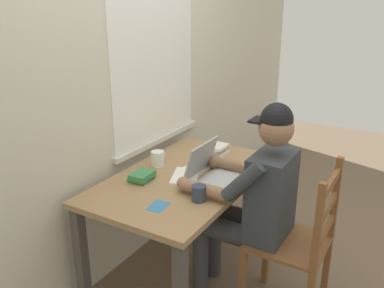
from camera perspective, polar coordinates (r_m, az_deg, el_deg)
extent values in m
plane|color=brown|center=(2.96, -0.86, -17.28)|extent=(8.00, 8.00, 0.00)
cube|color=beige|center=(2.68, -9.68, 9.14)|extent=(6.00, 0.04, 2.60)
cube|color=white|center=(2.93, -5.08, 10.74)|extent=(0.95, 0.01, 1.04)
cube|color=beige|center=(3.05, -4.68, 0.66)|extent=(1.01, 0.06, 0.04)
cube|color=#9E7A51|center=(2.60, -0.94, -4.75)|extent=(1.31, 0.78, 0.03)
cube|color=#4C4742|center=(3.12, 10.36, -8.09)|extent=(0.06, 0.06, 0.69)
cube|color=#4C4742|center=(2.55, -15.04, -15.23)|extent=(0.06, 0.06, 0.69)
cube|color=#4C4742|center=(3.37, -0.47, -5.51)|extent=(0.06, 0.06, 0.69)
cube|color=#33383D|center=(2.36, 10.92, -7.07)|extent=(0.34, 0.20, 0.50)
sphere|color=#936B4C|center=(2.22, 11.57, 2.10)|extent=(0.19, 0.19, 0.19)
sphere|color=black|center=(2.20, 11.66, 3.40)|extent=(0.17, 0.17, 0.17)
cube|color=black|center=(2.24, 9.56, 3.26)|extent=(0.13, 0.10, 0.01)
cylinder|color=#38383D|center=(2.47, 5.37, -12.10)|extent=(0.13, 0.40, 0.13)
cylinder|color=#38383D|center=(2.62, 7.09, -10.27)|extent=(0.13, 0.40, 0.13)
cylinder|color=#38383D|center=(2.68, 1.20, -15.34)|extent=(0.10, 0.10, 0.48)
cylinder|color=#38383D|center=(2.81, 3.05, -13.52)|extent=(0.10, 0.10, 0.48)
cylinder|color=#33383D|center=(2.16, 7.08, -5.17)|extent=(0.10, 0.25, 0.26)
cylinder|color=#936B4C|center=(2.29, 1.69, -6.32)|extent=(0.07, 0.28, 0.07)
sphere|color=#936B4C|center=(2.37, -1.18, -5.48)|extent=(0.08, 0.08, 0.08)
cylinder|color=#33383D|center=(2.50, 10.78, -1.82)|extent=(0.10, 0.25, 0.26)
cylinder|color=#936B4C|center=(2.62, 5.93, -3.00)|extent=(0.07, 0.28, 0.07)
sphere|color=#936B4C|center=(2.67, 3.11, -2.50)|extent=(0.08, 0.08, 0.08)
cube|color=brown|center=(2.46, 13.21, -13.07)|extent=(0.42, 0.42, 0.02)
cube|color=brown|center=(2.79, 10.25, -14.42)|extent=(0.04, 0.04, 0.46)
cube|color=brown|center=(2.50, 6.98, -18.76)|extent=(0.04, 0.04, 0.46)
cube|color=brown|center=(2.71, 18.07, -16.24)|extent=(0.04, 0.04, 0.46)
cube|color=brown|center=(2.47, 19.26, -6.94)|extent=(0.04, 0.04, 0.48)
cube|color=brown|center=(2.14, 17.06, -11.01)|extent=(0.04, 0.04, 0.48)
cube|color=brown|center=(2.36, 17.93, -11.41)|extent=(0.36, 0.02, 0.04)
cube|color=brown|center=(2.29, 18.30, -8.39)|extent=(0.36, 0.02, 0.04)
cube|color=brown|center=(2.23, 18.68, -5.20)|extent=(0.36, 0.02, 0.04)
cube|color=#ADAFB2|center=(2.51, 4.13, -5.04)|extent=(0.33, 0.23, 0.02)
cube|color=silver|center=(2.51, 4.14, -4.85)|extent=(0.29, 0.17, 0.00)
cube|color=#ADAFB2|center=(2.53, 1.24, -2.01)|extent=(0.33, 0.07, 0.21)
cube|color=#99A8B2|center=(2.53, 1.24, -2.01)|extent=(0.29, 0.06, 0.18)
ellipsoid|color=#ADAFB2|center=(2.70, 6.27, -3.08)|extent=(0.06, 0.10, 0.03)
cylinder|color=white|center=(2.73, -4.78, -2.04)|extent=(0.09, 0.09, 0.10)
torus|color=white|center=(2.77, -4.13, -1.58)|extent=(0.05, 0.01, 0.05)
cylinder|color=#2D384C|center=(2.26, 0.95, -6.84)|extent=(0.08, 0.08, 0.09)
torus|color=#2D384C|center=(2.30, 1.59, -6.24)|extent=(0.05, 0.01, 0.05)
cube|color=white|center=(2.94, 3.51, -1.22)|extent=(0.15, 0.13, 0.02)
cube|color=gray|center=(2.93, 3.26, -0.73)|extent=(0.18, 0.13, 0.03)
cube|color=white|center=(2.92, 3.55, -0.33)|extent=(0.15, 0.12, 0.02)
cube|color=#38844C|center=(2.55, -6.99, -4.66)|extent=(0.16, 0.13, 0.02)
cube|color=#38844C|center=(2.53, -6.92, -4.31)|extent=(0.15, 0.11, 0.03)
cube|color=white|center=(2.55, -0.90, -4.56)|extent=(0.29, 0.24, 0.02)
cube|color=silver|center=(2.71, 1.21, -3.08)|extent=(0.28, 0.18, 0.01)
cube|color=teal|center=(2.23, -4.69, -8.57)|extent=(0.14, 0.10, 0.00)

